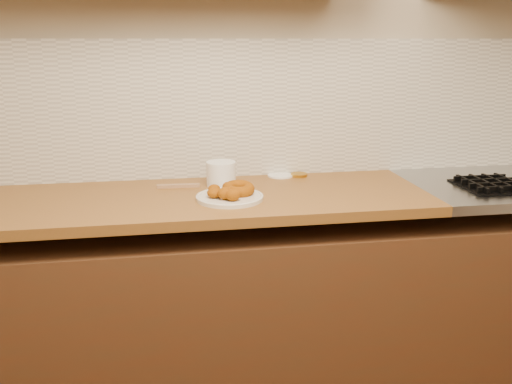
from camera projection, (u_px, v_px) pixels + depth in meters
wall_back at (286, 74)px, 2.39m from camera, size 4.00×0.02×2.70m
base_cabinet at (298, 304)px, 2.36m from camera, size 3.60×0.60×0.77m
butcher_block at (140, 203)px, 2.12m from camera, size 2.30×0.62×0.04m
backsplash at (286, 108)px, 2.42m from camera, size 3.60×0.02×0.60m
donut_plate at (230, 197)px, 2.09m from camera, size 0.26×0.26×0.01m
ring_donut at (239, 189)px, 2.11m from camera, size 0.16×0.16×0.06m
fried_dough_chunks at (223, 192)px, 2.06m from camera, size 0.13×0.18×0.05m
plastic_tub at (221, 174)px, 2.28m from camera, size 0.14×0.14×0.10m
tub_lid at (280, 175)px, 2.45m from camera, size 0.14×0.14×0.01m
brass_jar_lid at (299, 175)px, 2.45m from camera, size 0.09×0.09×0.01m
wooden_utensil at (178, 186)px, 2.26m from camera, size 0.18×0.03×0.01m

